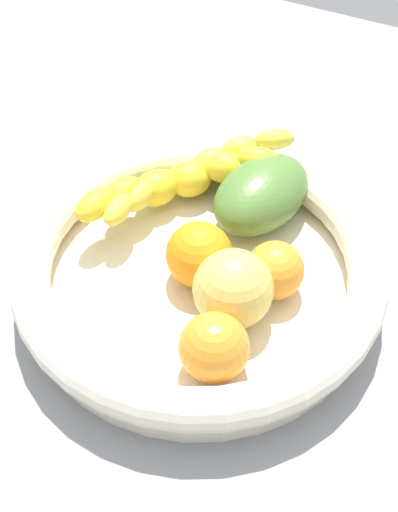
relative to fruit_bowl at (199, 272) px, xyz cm
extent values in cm
cube|color=gray|center=(0.00, 0.00, -4.73)|extent=(120.00, 120.00, 3.00)
cylinder|color=beige|center=(0.00, 0.00, -1.99)|extent=(33.19, 33.19, 2.47)
torus|color=beige|center=(0.00, 0.00, 1.12)|extent=(35.82, 35.82, 3.76)
ellipsoid|color=yellow|center=(-0.41, -13.63, 4.05)|extent=(5.33, 3.97, 2.70)
ellipsoid|color=yellow|center=(3.06, -12.12, 2.96)|extent=(5.75, 5.21, 3.29)
ellipsoid|color=yellow|center=(6.12, -9.89, 1.87)|extent=(6.11, 6.06, 3.87)
ellipsoid|color=yellow|center=(8.60, -7.03, 1.87)|extent=(5.88, 6.10, 3.87)
ellipsoid|color=yellow|center=(10.40, -3.69, 2.96)|extent=(4.81, 5.62, 3.29)
ellipsoid|color=yellow|center=(11.40, -0.05, 4.05)|extent=(3.42, 5.11, 2.70)
ellipsoid|color=yellow|center=(0.40, -18.16, 3.59)|extent=(4.89, 4.31, 2.28)
ellipsoid|color=yellow|center=(3.05, -16.06, 2.72)|extent=(5.02, 4.95, 2.69)
ellipsoid|color=yellow|center=(5.31, -13.53, 1.86)|extent=(5.10, 5.35, 3.10)
ellipsoid|color=yellow|center=(7.11, -10.66, 0.99)|extent=(5.11, 5.48, 3.50)
ellipsoid|color=yellow|center=(8.40, -7.53, 1.86)|extent=(4.27, 5.09, 3.10)
ellipsoid|color=yellow|center=(9.15, -4.22, 2.72)|extent=(3.26, 4.69, 2.69)
ellipsoid|color=yellow|center=(9.33, -0.84, 3.59)|extent=(2.42, 4.43, 2.28)
sphere|color=orange|center=(-0.12, -0.36, 2.43)|extent=(6.38, 6.38, 6.38)
sphere|color=orange|center=(-7.04, -1.74, 2.04)|extent=(5.59, 5.59, 5.59)
sphere|color=orange|center=(-5.97, 8.95, 2.32)|extent=(6.16, 6.16, 6.16)
ellipsoid|color=#517A35|center=(-1.83, -10.53, 2.42)|extent=(10.68, 13.67, 6.35)
sphere|color=#DAC158|center=(-4.86, 2.81, 2.93)|extent=(7.38, 7.38, 7.38)
camera|label=1|loc=(-21.24, 41.73, 51.97)|focal=50.70mm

